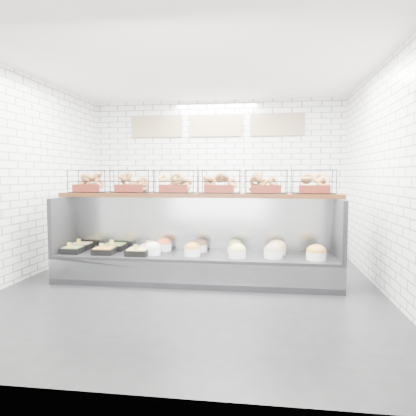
# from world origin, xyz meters

# --- Properties ---
(ground) EXTENTS (5.50, 5.50, 0.00)m
(ground) POSITION_xyz_m (0.00, 0.00, 0.00)
(ground) COLOR black
(ground) RESTS_ON ground
(room_shell) EXTENTS (5.02, 5.51, 3.01)m
(room_shell) POSITION_xyz_m (0.00, 0.60, 2.06)
(room_shell) COLOR white
(room_shell) RESTS_ON ground
(display_case) EXTENTS (4.00, 0.90, 1.20)m
(display_case) POSITION_xyz_m (0.00, 0.34, 0.33)
(display_case) COLOR black
(display_case) RESTS_ON ground
(bagel_shelf) EXTENTS (4.10, 0.50, 0.40)m
(bagel_shelf) POSITION_xyz_m (-0.00, 0.52, 1.39)
(bagel_shelf) COLOR #3C1D0C
(bagel_shelf) RESTS_ON display_case
(prep_counter) EXTENTS (4.00, 0.60, 1.20)m
(prep_counter) POSITION_xyz_m (-0.00, 2.43, 0.47)
(prep_counter) COLOR #93969B
(prep_counter) RESTS_ON ground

